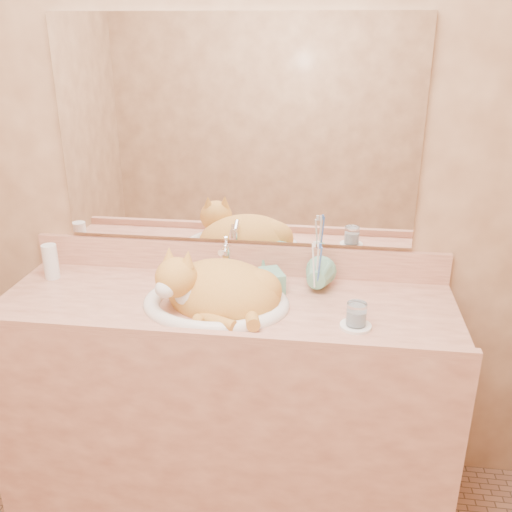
# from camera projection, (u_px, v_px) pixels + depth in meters

# --- Properties ---
(wall_back) EXTENTS (2.40, 0.02, 2.50)m
(wall_back) POSITION_uv_depth(u_px,v_px,m) (236.00, 171.00, 2.08)
(wall_back) COLOR #8D6040
(wall_back) RESTS_ON ground
(vanity_counter) EXTENTS (1.60, 0.55, 0.85)m
(vanity_counter) POSITION_uv_depth(u_px,v_px,m) (227.00, 404.00, 2.14)
(vanity_counter) COLOR #9E5C46
(vanity_counter) RESTS_ON floor
(mirror) EXTENTS (1.30, 0.02, 0.80)m
(mirror) POSITION_uv_depth(u_px,v_px,m) (235.00, 133.00, 2.02)
(mirror) COLOR white
(mirror) RESTS_ON wall_back
(sink_basin) EXTENTS (0.52, 0.44, 0.15)m
(sink_basin) POSITION_uv_depth(u_px,v_px,m) (216.00, 284.00, 1.94)
(sink_basin) COLOR white
(sink_basin) RESTS_ON vanity_counter
(faucet) EXTENTS (0.07, 0.12, 0.17)m
(faucet) POSITION_uv_depth(u_px,v_px,m) (226.00, 262.00, 2.11)
(faucet) COLOR white
(faucet) RESTS_ON vanity_counter
(cat) EXTENTS (0.49, 0.44, 0.22)m
(cat) POSITION_uv_depth(u_px,v_px,m) (217.00, 288.00, 1.94)
(cat) COLOR #BC792B
(cat) RESTS_ON sink_basin
(soap_dispenser) EXTENTS (0.10, 0.10, 0.17)m
(soap_dispenser) POSITION_uv_depth(u_px,v_px,m) (277.00, 275.00, 2.00)
(soap_dispenser) COLOR #68A686
(soap_dispenser) RESTS_ON vanity_counter
(toothbrush_cup) EXTENTS (0.13, 0.13, 0.11)m
(toothbrush_cup) POSITION_uv_depth(u_px,v_px,m) (316.00, 282.00, 2.01)
(toothbrush_cup) COLOR #68A686
(toothbrush_cup) RESTS_ON vanity_counter
(toothbrushes) EXTENTS (0.03, 0.03, 0.21)m
(toothbrushes) POSITION_uv_depth(u_px,v_px,m) (317.00, 264.00, 1.99)
(toothbrushes) COLOR white
(toothbrushes) RESTS_ON toothbrush_cup
(saucer) EXTENTS (0.10, 0.10, 0.01)m
(saucer) POSITION_uv_depth(u_px,v_px,m) (356.00, 326.00, 1.82)
(saucer) COLOR white
(saucer) RESTS_ON vanity_counter
(water_glass) EXTENTS (0.06, 0.06, 0.08)m
(water_glass) POSITION_uv_depth(u_px,v_px,m) (356.00, 314.00, 1.80)
(water_glass) COLOR white
(water_glass) RESTS_ON saucer
(lotion_bottle) EXTENTS (0.06, 0.06, 0.13)m
(lotion_bottle) POSITION_uv_depth(u_px,v_px,m) (51.00, 262.00, 2.15)
(lotion_bottle) COLOR white
(lotion_bottle) RESTS_ON vanity_counter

